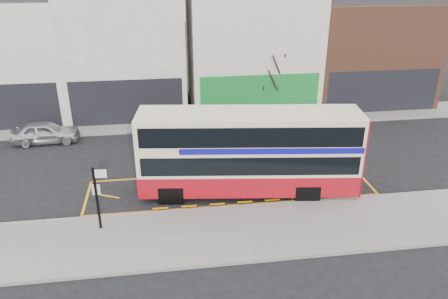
{
  "coord_description": "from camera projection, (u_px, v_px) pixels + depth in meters",
  "views": [
    {
      "loc": [
        -3.02,
        -17.27,
        10.74
      ],
      "look_at": [
        -0.28,
        2.0,
        1.93
      ],
      "focal_mm": 35.0,
      "sensor_mm": 36.0,
      "label": 1
    }
  ],
  "objects": [
    {
      "name": "far_pavement",
      "position": [
        210.0,
        121.0,
        30.28
      ],
      "size": [
        50.0,
        3.0,
        0.15
      ],
      "primitive_type": "cube",
      "color": "gray",
      "rests_on": "ground"
    },
    {
      "name": "road_markings",
      "position": [
        231.0,
        188.0,
        21.83
      ],
      "size": [
        14.0,
        3.4,
        0.01
      ],
      "primitive_type": null,
      "color": "#FFAB0D",
      "rests_on": "ground"
    },
    {
      "name": "terrace_right",
      "position": [
        364.0,
        40.0,
        33.63
      ],
      "size": [
        9.0,
        8.01,
        10.3
      ],
      "color": "brown",
      "rests_on": "ground"
    },
    {
      "name": "terrace_green_shop",
      "position": [
        250.0,
        36.0,
        32.27
      ],
      "size": [
        9.0,
        8.01,
        11.3
      ],
      "color": "silver",
      "rests_on": "ground"
    },
    {
      "name": "ground",
      "position": [
        236.0,
        204.0,
        20.39
      ],
      "size": [
        120.0,
        120.0,
        0.0
      ],
      "primitive_type": "plane",
      "color": "black",
      "rests_on": "ground"
    },
    {
      "name": "car_silver",
      "position": [
        45.0,
        132.0,
        26.79
      ],
      "size": [
        4.03,
        1.75,
        1.35
      ],
      "primitive_type": "imported",
      "rotation": [
        0.0,
        0.0,
        1.61
      ],
      "color": "silver",
      "rests_on": "ground"
    },
    {
      "name": "terrace_left",
      "position": [
        126.0,
        36.0,
        31.02
      ],
      "size": [
        8.0,
        8.01,
        11.8
      ],
      "color": "white",
      "rests_on": "ground"
    },
    {
      "name": "car_white",
      "position": [
        329.0,
        116.0,
        29.61
      ],
      "size": [
        4.34,
        1.89,
        1.24
      ],
      "primitive_type": "imported",
      "rotation": [
        0.0,
        0.0,
        1.6
      ],
      "color": "white",
      "rests_on": "ground"
    },
    {
      "name": "kerb",
      "position": [
        237.0,
        207.0,
        20.02
      ],
      "size": [
        40.0,
        0.15,
        0.15
      ],
      "primitive_type": "cube",
      "color": "gray",
      "rests_on": "ground"
    },
    {
      "name": "bus_stop_post",
      "position": [
        98.0,
        192.0,
        17.71
      ],
      "size": [
        0.7,
        0.13,
        2.84
      ],
      "rotation": [
        0.0,
        0.0,
        -0.05
      ],
      "color": "black",
      "rests_on": "pavement"
    },
    {
      "name": "street_tree_right",
      "position": [
        272.0,
        61.0,
        29.77
      ],
      "size": [
        2.72,
        2.72,
        5.87
      ],
      "color": "black",
      "rests_on": "ground"
    },
    {
      "name": "car_grey",
      "position": [
        227.0,
        121.0,
        28.54
      ],
      "size": [
        4.47,
        2.31,
        1.4
      ],
      "primitive_type": "imported",
      "rotation": [
        0.0,
        0.0,
        1.77
      ],
      "color": "#373A3D",
      "rests_on": "ground"
    },
    {
      "name": "double_decker_bus",
      "position": [
        250.0,
        152.0,
        20.57
      ],
      "size": [
        10.55,
        3.64,
        4.13
      ],
      "rotation": [
        0.0,
        0.0,
        -0.12
      ],
      "color": "beige",
      "rests_on": "ground"
    },
    {
      "name": "pavement",
      "position": [
        245.0,
        231.0,
        18.29
      ],
      "size": [
        40.0,
        4.0,
        0.15
      ],
      "primitive_type": "cube",
      "color": "gray",
      "rests_on": "ground"
    },
    {
      "name": "terrace_far_left",
      "position": [
        9.0,
        46.0,
        30.2
      ],
      "size": [
        8.0,
        8.01,
        10.8
      ],
      "color": "silver",
      "rests_on": "ground"
    }
  ]
}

